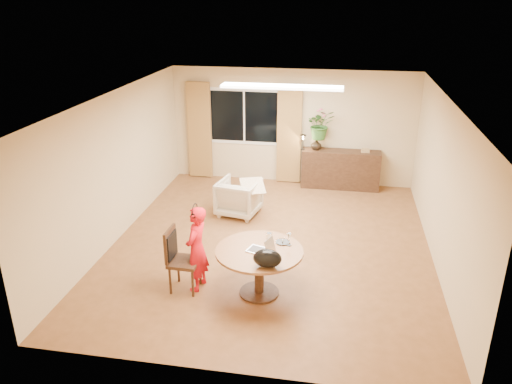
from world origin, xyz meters
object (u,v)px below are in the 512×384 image
dining_chair (184,260)px  armchair (239,197)px  sideboard (340,169)px  dining_table (259,259)px  child (197,249)px

dining_chair → armchair: dining_chair is taller
sideboard → dining_chair: bearing=-115.4°
dining_chair → dining_table: bearing=5.8°
dining_chair → sideboard: bearing=66.7°
dining_table → armchair: size_ratio=1.61×
dining_chair → armchair: size_ratio=1.24×
dining_table → dining_chair: bearing=-176.2°
sideboard → armchair: bearing=-137.0°
armchair → dining_table: bearing=118.4°
dining_table → armchair: bearing=107.7°
dining_chair → child: size_ratio=0.74×
dining_chair → armchair: 2.82m
dining_table → sideboard: size_ratio=0.73×
dining_chair → child: bearing=24.8°
dining_table → dining_chair: (-1.11, -0.07, -0.08)m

